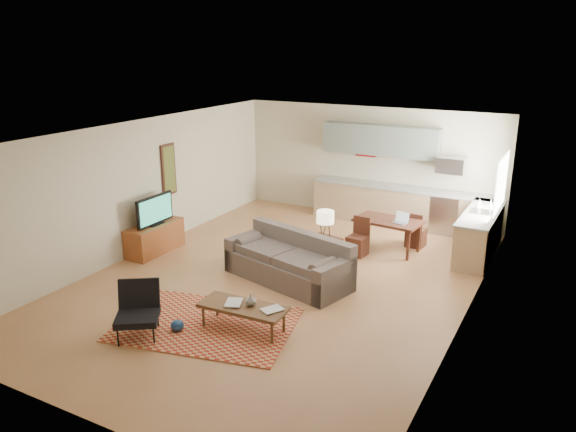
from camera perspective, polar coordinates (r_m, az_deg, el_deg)
The scene contains 25 objects.
room at distance 9.82m, azimuth -0.83°, elevation 0.65°, with size 9.00×9.00×9.00m.
kitchen_counter_back at distance 13.46m, azimuth 11.26°, elevation 1.00°, with size 4.26×0.64×0.92m, color #A0825D, non-canonical shape.
kitchen_counter_right at distance 11.93m, azimuth 18.87°, elevation -1.74°, with size 0.64×2.26×0.92m, color #A0825D, non-canonical shape.
kitchen_range at distance 13.20m, azimuth 15.81°, elevation 0.31°, with size 0.62×0.62×0.90m, color #A5A8AD.
kitchen_microwave at distance 12.95m, azimuth 16.22°, elevation 4.98°, with size 0.62×0.40×0.35m, color #A5A8AD.
upper_cabinets at distance 13.44m, azimuth 9.37°, elevation 7.61°, with size 2.80×0.34×0.70m, color slate.
window_right at distance 11.60m, azimuth 20.84°, elevation 3.14°, with size 0.02×1.40×1.05m, color white.
wall_art_left at distance 12.27m, azimuth -12.01°, elevation 4.64°, with size 0.06×0.42×1.10m, color olive, non-canonical shape.
triptych at distance 13.74m, azimuth 7.94°, elevation 7.04°, with size 1.70×0.04×0.50m, color beige, non-canonical shape.
rug at distance 8.87m, azimuth -8.30°, elevation -10.83°, with size 2.65×1.83×0.02m, color maroon.
sofa at distance 10.12m, azimuth -0.03°, elevation -4.35°, with size 2.48×1.08×0.86m, color brown, non-canonical shape.
coffee_table at distance 8.59m, azimuth -4.58°, elevation -10.23°, with size 1.34×0.53×0.41m, color #4E321B, non-canonical shape.
book_a at distance 8.58m, azimuth -6.35°, elevation -8.73°, with size 0.35×0.39×0.03m, color maroon.
book_b at distance 8.42m, azimuth -2.02°, elevation -9.20°, with size 0.35×0.38×0.02m, color navy.
vase at distance 8.46m, azimuth -3.81°, elevation -8.51°, with size 0.21×0.21×0.18m, color black.
armchair at distance 8.57m, azimuth -15.08°, elevation -9.40°, with size 0.70×0.70×0.80m, color black, non-canonical shape.
tv_credenza at distance 11.85m, azimuth -13.38°, elevation -2.19°, with size 0.50×1.31×0.61m, color brown, non-canonical shape.
tv at distance 11.64m, azimuth -13.39°, elevation 0.58°, with size 0.10×1.01×0.61m, color black, non-canonical shape.
console_table at distance 10.59m, azimuth 3.73°, elevation -3.92°, with size 0.58×0.38×0.67m, color #371A11, non-canonical shape.
table_lamp at distance 10.39m, azimuth 3.80°, elevation -0.81°, with size 0.33×0.33×0.54m, color beige, non-canonical shape.
dining_table at distance 11.78m, azimuth 10.07°, elevation -1.93°, with size 1.32×0.76×0.67m, color #371A11, non-canonical shape.
dining_chair_near at distance 11.43m, azimuth 7.08°, elevation -2.11°, with size 0.37×0.39×0.78m, color #371A11, non-canonical shape.
dining_chair_far at distance 12.13m, azimuth 12.91°, elevation -1.31°, with size 0.36×0.38×0.76m, color #371A11, non-canonical shape.
laptop at distance 11.49m, azimuth 11.29°, elevation -0.18°, with size 0.28×0.21×0.21m, color #A5A8AD, non-canonical shape.
soap_bottle at distance 12.03m, azimuth 18.87°, elevation 1.19°, with size 0.10×0.11×0.19m, color beige.
Camera 1 is at (4.57, -8.22, 4.17)m, focal length 35.00 mm.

